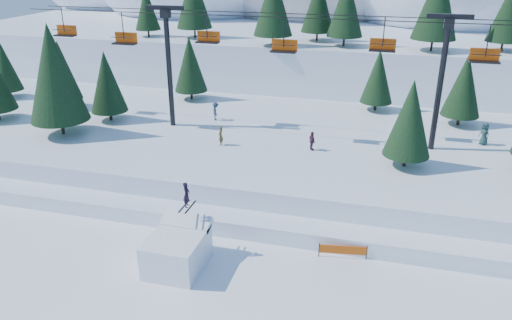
% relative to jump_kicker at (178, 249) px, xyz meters
% --- Properties ---
extents(ground, '(160.00, 160.00, 0.00)m').
position_rel_jump_kicker_xyz_m(ground, '(1.49, -1.44, -1.12)').
color(ground, white).
rests_on(ground, ground).
extents(mid_shelf, '(70.00, 22.00, 2.50)m').
position_rel_jump_kicker_xyz_m(mid_shelf, '(1.49, 16.56, 0.13)').
color(mid_shelf, white).
rests_on(mid_shelf, ground).
extents(berm, '(70.00, 6.00, 1.10)m').
position_rel_jump_kicker_xyz_m(berm, '(1.49, 6.56, -0.57)').
color(berm, white).
rests_on(berm, ground).
extents(jump_kicker, '(2.99, 4.27, 4.68)m').
position_rel_jump_kicker_xyz_m(jump_kicker, '(0.00, 0.00, 0.00)').
color(jump_kicker, white).
rests_on(jump_kicker, ground).
extents(chairlift, '(46.00, 3.21, 10.28)m').
position_rel_jump_kicker_xyz_m(chairlift, '(2.33, 16.61, 8.21)').
color(chairlift, black).
rests_on(chairlift, mid_shelf).
extents(conifer_stand, '(61.58, 17.83, 9.25)m').
position_rel_jump_kicker_xyz_m(conifer_stand, '(6.14, 16.66, 5.80)').
color(conifer_stand, black).
rests_on(conifer_stand, mid_shelf).
extents(distant_skiers, '(23.86, 6.81, 1.80)m').
position_rel_jump_kicker_xyz_m(distant_skiers, '(5.10, 17.18, 2.22)').
color(distant_skiers, '#202F42').
rests_on(distant_skiers, mid_shelf).
extents(banner_near, '(2.83, 0.48, 0.90)m').
position_rel_jump_kicker_xyz_m(banner_near, '(9.13, 3.28, -0.57)').
color(banner_near, black).
rests_on(banner_near, ground).
extents(banner_far, '(2.84, 0.39, 0.90)m').
position_rel_jump_kicker_xyz_m(banner_far, '(13.50, 4.24, -0.57)').
color(banner_far, black).
rests_on(banner_far, ground).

